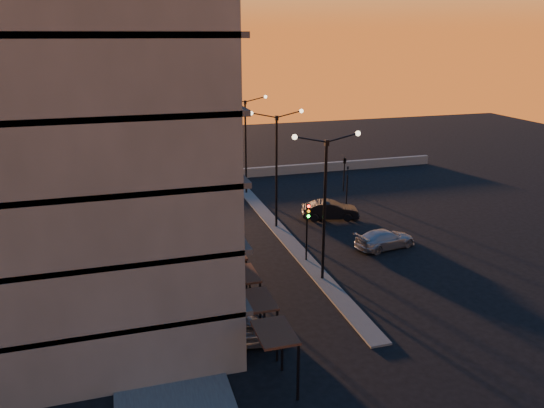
{
  "coord_description": "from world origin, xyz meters",
  "views": [
    {
      "loc": [
        -11.96,
        -28.6,
        15.06
      ],
      "look_at": [
        -1.96,
        4.68,
        3.83
      ],
      "focal_mm": 35.0,
      "sensor_mm": 36.0,
      "label": 1
    }
  ],
  "objects_px": {
    "streetlamp_mid": "(276,160)",
    "car_wagon": "(385,239)",
    "car_hatchback": "(245,330)",
    "traffic_light_main": "(308,223)",
    "car_sedan": "(330,210)"
  },
  "relations": [
    {
      "from": "car_hatchback",
      "to": "car_sedan",
      "type": "height_order",
      "value": "car_sedan"
    },
    {
      "from": "traffic_light_main",
      "to": "car_hatchback",
      "type": "bearing_deg",
      "value": -127.17
    },
    {
      "from": "streetlamp_mid",
      "to": "car_hatchback",
      "type": "height_order",
      "value": "streetlamp_mid"
    },
    {
      "from": "traffic_light_main",
      "to": "car_sedan",
      "type": "bearing_deg",
      "value": 57.38
    },
    {
      "from": "streetlamp_mid",
      "to": "car_wagon",
      "type": "distance_m",
      "value": 10.27
    },
    {
      "from": "car_hatchback",
      "to": "car_wagon",
      "type": "height_order",
      "value": "car_hatchback"
    },
    {
      "from": "car_hatchback",
      "to": "car_wagon",
      "type": "bearing_deg",
      "value": -45.35
    },
    {
      "from": "streetlamp_mid",
      "to": "car_sedan",
      "type": "height_order",
      "value": "streetlamp_mid"
    },
    {
      "from": "car_hatchback",
      "to": "car_wagon",
      "type": "relative_size",
      "value": 0.94
    },
    {
      "from": "car_wagon",
      "to": "traffic_light_main",
      "type": "bearing_deg",
      "value": 86.03
    },
    {
      "from": "traffic_light_main",
      "to": "car_hatchback",
      "type": "relative_size",
      "value": 0.96
    },
    {
      "from": "car_hatchback",
      "to": "car_wagon",
      "type": "xyz_separation_m",
      "value": [
        12.9,
        9.35,
        -0.07
      ]
    },
    {
      "from": "streetlamp_mid",
      "to": "car_wagon",
      "type": "height_order",
      "value": "streetlamp_mid"
    },
    {
      "from": "streetlamp_mid",
      "to": "traffic_light_main",
      "type": "height_order",
      "value": "streetlamp_mid"
    },
    {
      "from": "car_sedan",
      "to": "car_wagon",
      "type": "relative_size",
      "value": 1.01
    }
  ]
}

